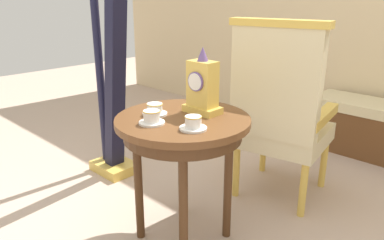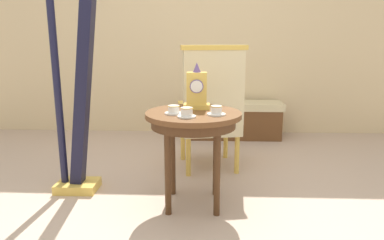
# 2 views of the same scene
# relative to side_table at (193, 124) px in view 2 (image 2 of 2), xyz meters

# --- Properties ---
(ground_plane) EXTENTS (10.00, 10.00, 0.00)m
(ground_plane) POSITION_rel_side_table_xyz_m (-0.09, -0.09, -0.61)
(ground_plane) COLOR #BCA38E
(wall_back) EXTENTS (6.00, 0.10, 2.80)m
(wall_back) POSITION_rel_side_table_xyz_m (-0.09, 2.16, 0.79)
(wall_back) COLOR beige
(wall_back) RESTS_ON ground
(side_table) EXTENTS (0.67, 0.67, 0.69)m
(side_table) POSITION_rel_side_table_xyz_m (0.00, 0.00, 0.00)
(side_table) COLOR brown
(side_table) RESTS_ON ground
(teacup_left) EXTENTS (0.13, 0.13, 0.06)m
(teacup_left) POSITION_rel_side_table_xyz_m (-0.13, -0.07, 0.11)
(teacup_left) COLOR white
(teacup_left) RESTS_ON side_table
(teacup_right) EXTENTS (0.12, 0.12, 0.06)m
(teacup_right) POSITION_rel_side_table_xyz_m (-0.04, -0.17, 0.11)
(teacup_right) COLOR white
(teacup_right) RESTS_ON side_table
(teacup_center) EXTENTS (0.13, 0.13, 0.06)m
(teacup_center) POSITION_rel_side_table_xyz_m (0.16, -0.09, 0.11)
(teacup_center) COLOR white
(teacup_center) RESTS_ON side_table
(mantel_clock) EXTENTS (0.19, 0.11, 0.34)m
(mantel_clock) POSITION_rel_side_table_xyz_m (0.02, 0.12, 0.22)
(mantel_clock) COLOR gold
(mantel_clock) RESTS_ON side_table
(armchair) EXTENTS (0.63, 0.62, 1.14)m
(armchair) POSITION_rel_side_table_xyz_m (0.13, 0.70, -0.01)
(armchair) COLOR beige
(armchair) RESTS_ON ground
(harp) EXTENTS (0.40, 0.24, 1.84)m
(harp) POSITION_rel_side_table_xyz_m (-0.91, 0.21, 0.14)
(harp) COLOR gold
(harp) RESTS_ON ground
(window_bench) EXTENTS (1.17, 0.40, 0.44)m
(window_bench) POSITION_rel_side_table_xyz_m (0.43, 1.86, -0.38)
(window_bench) COLOR beige
(window_bench) RESTS_ON ground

